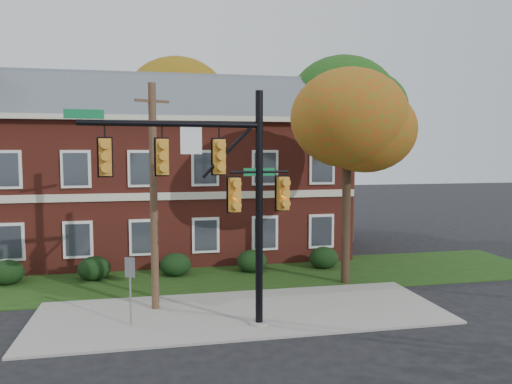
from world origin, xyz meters
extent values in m
plane|color=black|center=(0.00, 0.00, 0.00)|extent=(120.00, 120.00, 0.00)
cube|color=gray|center=(0.00, 1.00, 0.04)|extent=(14.00, 5.00, 0.08)
cube|color=#193811|center=(0.00, 6.00, 0.02)|extent=(30.00, 6.00, 0.04)
cube|color=maroon|center=(-2.00, 12.00, 3.50)|extent=(18.00, 8.00, 7.00)
cube|color=beige|center=(-2.00, 12.00, 7.12)|extent=(18.80, 8.80, 0.24)
cube|color=beige|center=(-2.00, 7.97, 3.50)|extent=(18.00, 0.12, 0.35)
ellipsoid|color=black|center=(-9.00, 6.70, 0.53)|extent=(1.40, 1.26, 1.05)
ellipsoid|color=black|center=(-5.50, 6.70, 0.53)|extent=(1.40, 1.26, 1.05)
ellipsoid|color=black|center=(-2.00, 6.70, 0.53)|extent=(1.40, 1.26, 1.05)
ellipsoid|color=black|center=(1.50, 6.70, 0.53)|extent=(1.40, 1.26, 1.05)
ellipsoid|color=black|center=(5.00, 6.70, 0.53)|extent=(1.40, 1.26, 1.05)
cylinder|color=black|center=(5.00, 4.00, 2.88)|extent=(0.36, 0.36, 5.76)
ellipsoid|color=red|center=(5.00, 4.00, 6.48)|extent=(4.25, 4.25, 3.60)
ellipsoid|color=red|center=(5.62, 3.62, 7.08)|extent=(3.50, 3.50, 3.00)
cylinder|color=black|center=(9.00, 13.00, 3.52)|extent=(0.36, 0.36, 7.04)
ellipsoid|color=#1A3D10|center=(9.00, 13.00, 7.92)|extent=(5.95, 5.95, 5.04)
ellipsoid|color=#1A3D10|center=(9.88, 12.47, 8.52)|extent=(4.90, 4.90, 4.20)
cylinder|color=black|center=(-1.00, 20.00, 3.84)|extent=(0.36, 0.36, 7.68)
ellipsoid|color=#A4510E|center=(-1.00, 20.00, 8.64)|extent=(6.46, 6.46, 5.47)
ellipsoid|color=#A4510E|center=(-0.05, 19.43, 9.24)|extent=(5.32, 5.32, 4.56)
cylinder|color=gray|center=(0.31, -0.36, 0.09)|extent=(0.60, 0.60, 0.17)
cylinder|color=black|center=(0.31, -0.36, 3.74)|extent=(0.26, 0.26, 7.48)
cylinder|color=black|center=(-2.34, -0.67, 6.42)|extent=(5.33, 0.79, 0.17)
cylinder|color=black|center=(0.31, -0.36, 4.97)|extent=(1.92, 0.31, 0.09)
cube|color=orange|center=(-4.25, -0.90, 5.45)|extent=(0.50, 0.37, 1.24)
cube|color=orange|center=(-2.66, -0.71, 5.45)|extent=(0.50, 0.37, 1.24)
cube|color=orange|center=(-0.96, -0.51, 5.45)|extent=(0.50, 0.37, 1.24)
cube|color=silver|center=(-1.81, -0.61, 5.93)|extent=(0.64, 0.12, 0.80)
cube|color=#0E6B36|center=(-4.78, -0.96, 6.65)|extent=(1.07, 0.17, 0.26)
cube|color=orange|center=(-0.48, -0.46, 4.28)|extent=(0.50, 0.37, 1.24)
cube|color=orange|center=(1.11, -0.27, 4.28)|extent=(0.50, 0.37, 1.24)
cube|color=#0E6B36|center=(0.31, -0.36, 4.97)|extent=(1.01, 0.16, 0.25)
cylinder|color=#442F1F|center=(-2.92, 2.00, 3.97)|extent=(0.35, 0.35, 7.94)
cube|color=#442F1F|center=(-2.92, 2.00, 7.32)|extent=(1.17, 0.56, 0.09)
cylinder|color=slate|center=(-3.70, 0.44, 1.13)|extent=(0.08, 0.08, 2.25)
cube|color=slate|center=(-3.70, 0.44, 1.95)|extent=(0.32, 0.17, 0.64)
camera|label=1|loc=(-2.97, -15.57, 5.66)|focal=35.00mm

